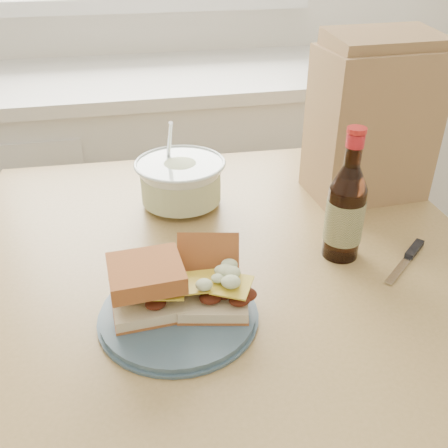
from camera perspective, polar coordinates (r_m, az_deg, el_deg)
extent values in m
cube|color=silver|center=(1.99, -7.87, 3.02)|extent=(2.40, 0.60, 0.90)
cube|color=silver|center=(1.82, -8.96, 16.18)|extent=(2.50, 0.64, 0.04)
cube|color=#A8854F|center=(0.96, 0.35, -5.05)|extent=(1.03, 1.03, 0.04)
cube|color=#A8854F|center=(1.58, -19.06, -9.35)|extent=(0.07, 0.07, 0.79)
cube|color=#A8854F|center=(1.66, 12.69, -6.07)|extent=(0.07, 0.07, 0.79)
cylinder|color=#405767|center=(0.81, -5.23, -10.21)|extent=(0.25, 0.25, 0.02)
cube|color=beige|center=(0.81, -8.60, -8.84)|extent=(0.12, 0.11, 0.02)
cube|color=gold|center=(0.79, -8.80, -6.88)|extent=(0.07, 0.07, 0.00)
cube|color=#9D5429|center=(0.78, -8.93, -5.57)|extent=(0.12, 0.11, 0.03)
cube|color=beige|center=(0.81, -1.20, -8.64)|extent=(0.13, 0.12, 0.02)
cube|color=gold|center=(0.79, -1.22, -6.73)|extent=(0.08, 0.08, 0.00)
cube|color=#9D5429|center=(0.84, -1.81, -4.14)|extent=(0.12, 0.09, 0.09)
cone|color=white|center=(1.11, -4.95, 4.58)|extent=(0.19, 0.19, 0.10)
cylinder|color=silver|center=(1.11, -4.94, 4.37)|extent=(0.18, 0.18, 0.07)
torus|color=white|center=(1.09, -5.06, 6.95)|extent=(0.20, 0.20, 0.01)
cylinder|color=silver|center=(1.10, -6.29, 8.93)|extent=(0.01, 0.08, 0.13)
cylinder|color=black|center=(0.95, 13.52, 0.17)|extent=(0.07, 0.07, 0.14)
cone|color=black|center=(0.90, 14.23, 5.23)|extent=(0.07, 0.07, 0.04)
cylinder|color=black|center=(0.88, 14.66, 8.25)|extent=(0.03, 0.03, 0.06)
cylinder|color=#B11720|center=(0.88, 14.80, 9.26)|extent=(0.03, 0.03, 0.02)
cylinder|color=red|center=(0.87, 14.95, 10.33)|extent=(0.03, 0.03, 0.01)
cylinder|color=#343C1E|center=(0.94, 13.56, 0.46)|extent=(0.07, 0.07, 0.08)
cube|color=silver|center=(0.97, 19.48, -4.80)|extent=(0.10, 0.08, 0.00)
cube|color=black|center=(1.03, 20.94, -2.68)|extent=(0.06, 0.05, 0.01)
cube|color=olive|center=(1.17, 16.51, 10.81)|extent=(0.26, 0.18, 0.33)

